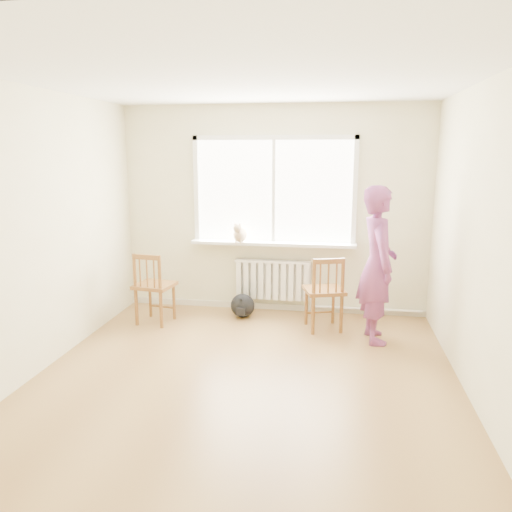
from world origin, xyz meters
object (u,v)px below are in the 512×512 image
at_px(cat, 240,234).
at_px(chair_right, 325,293).
at_px(backpack, 243,306).
at_px(chair_left, 153,288).
at_px(person, 377,265).

bearing_deg(cat, chair_right, -19.56).
relative_size(chair_right, cat, 2.21).
distance_m(chair_right, backpack, 1.14).
xyz_separation_m(chair_right, backpack, (-1.06, 0.31, -0.30)).
bearing_deg(cat, backpack, -66.85).
bearing_deg(chair_left, backpack, -150.40).
height_order(chair_left, cat, cat).
xyz_separation_m(chair_left, cat, (0.98, 0.61, 0.61)).
height_order(person, backpack, person).
bearing_deg(backpack, chair_right, -16.26).
height_order(cat, backpack, cat).
xyz_separation_m(person, backpack, (-1.62, 0.53, -0.72)).
xyz_separation_m(chair_left, person, (2.68, -0.12, 0.42)).
relative_size(chair_right, backpack, 2.91).
relative_size(person, backpack, 5.63).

